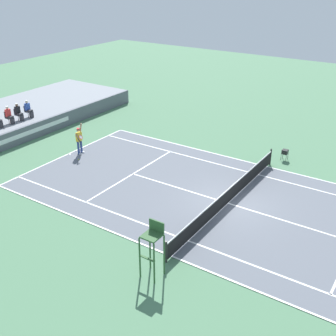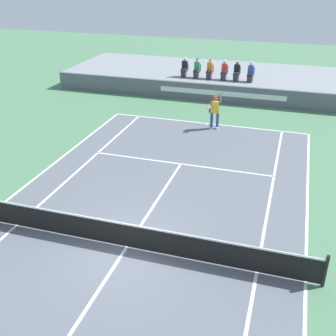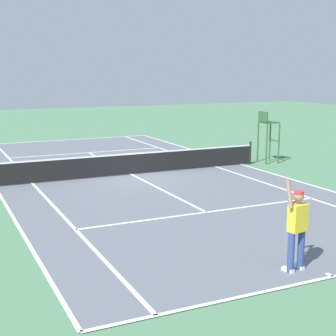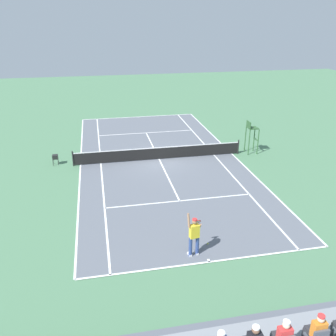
{
  "view_description": "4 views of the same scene",
  "coord_description": "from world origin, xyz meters",
  "px_view_note": "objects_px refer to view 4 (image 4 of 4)",
  "views": [
    {
      "loc": [
        -18.16,
        -8.2,
        11.49
      ],
      "look_at": [
        0.16,
        3.95,
        1.0
      ],
      "focal_mm": 45.57,
      "sensor_mm": 36.0,
      "label": 1
    },
    {
      "loc": [
        4.47,
        -9.93,
        8.2
      ],
      "look_at": [
        0.16,
        3.95,
        1.0
      ],
      "focal_mm": 44.61,
      "sensor_mm": 36.0,
      "label": 2
    },
    {
      "loc": [
        7.47,
        19.57,
        4.31
      ],
      "look_at": [
        0.16,
        3.95,
        1.0
      ],
      "focal_mm": 54.19,
      "sensor_mm": 36.0,
      "label": 3
    },
    {
      "loc": [
        4.17,
        23.68,
        9.55
      ],
      "look_at": [
        0.16,
        3.95,
        1.0
      ],
      "focal_mm": 38.74,
      "sensor_mm": 36.0,
      "label": 4
    }
  ],
  "objects_px": {
    "spectator_seated_2": "(316,332)",
    "tennis_ball": "(208,244)",
    "ball_hopper": "(55,157)",
    "umpire_chair": "(251,133)",
    "tennis_player": "(194,235)"
  },
  "relations": [
    {
      "from": "tennis_player",
      "to": "umpire_chair",
      "type": "bearing_deg",
      "value": -123.32
    },
    {
      "from": "tennis_player",
      "to": "ball_hopper",
      "type": "distance_m",
      "value": 13.53
    },
    {
      "from": "tennis_ball",
      "to": "ball_hopper",
      "type": "distance_m",
      "value": 13.43
    },
    {
      "from": "spectator_seated_2",
      "to": "tennis_ball",
      "type": "bearing_deg",
      "value": -83.23
    },
    {
      "from": "spectator_seated_2",
      "to": "tennis_player",
      "type": "bearing_deg",
      "value": -75.06
    },
    {
      "from": "spectator_seated_2",
      "to": "umpire_chair",
      "type": "bearing_deg",
      "value": -108.29
    },
    {
      "from": "tennis_ball",
      "to": "ball_hopper",
      "type": "bearing_deg",
      "value": -56.19
    },
    {
      "from": "ball_hopper",
      "to": "spectator_seated_2",
      "type": "bearing_deg",
      "value": 114.74
    },
    {
      "from": "tennis_player",
      "to": "ball_hopper",
      "type": "xyz_separation_m",
      "value": [
        6.63,
        -11.79,
        -0.42
      ]
    },
    {
      "from": "spectator_seated_2",
      "to": "umpire_chair",
      "type": "height_order",
      "value": "umpire_chair"
    },
    {
      "from": "tennis_ball",
      "to": "umpire_chair",
      "type": "bearing_deg",
      "value": -121.71
    },
    {
      "from": "spectator_seated_2",
      "to": "umpire_chair",
      "type": "relative_size",
      "value": 0.52
    },
    {
      "from": "spectator_seated_2",
      "to": "tennis_player",
      "type": "distance_m",
      "value": 6.43
    },
    {
      "from": "tennis_player",
      "to": "umpire_chair",
      "type": "xyz_separation_m",
      "value": [
        -7.41,
        -11.27,
        0.56
      ]
    },
    {
      "from": "spectator_seated_2",
      "to": "tennis_ball",
      "type": "height_order",
      "value": "spectator_seated_2"
    }
  ]
}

